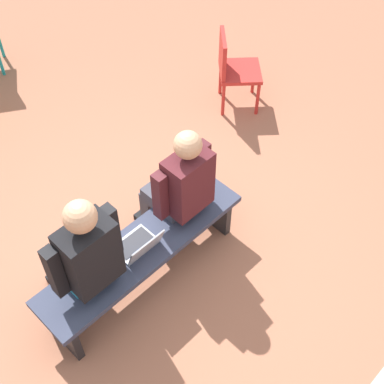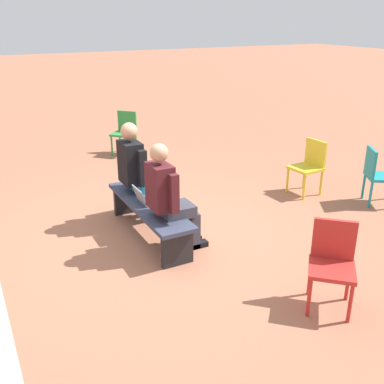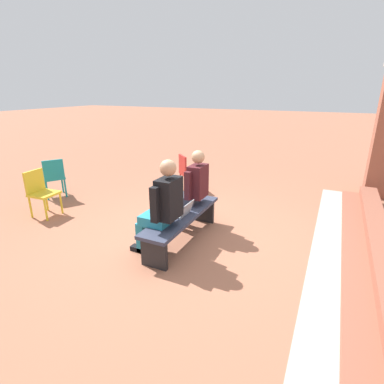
# 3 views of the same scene
# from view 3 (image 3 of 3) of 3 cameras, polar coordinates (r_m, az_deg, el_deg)

# --- Properties ---
(ground_plane) EXTENTS (60.00, 60.00, 0.00)m
(ground_plane) POSITION_cam_3_polar(r_m,az_deg,el_deg) (4.77, -1.13, -8.63)
(ground_plane) COLOR #9E6047
(concrete_strip) EXTENTS (7.23, 0.40, 0.01)m
(concrete_strip) POSITION_cam_3_polar(r_m,az_deg,el_deg) (4.27, 23.75, -13.98)
(concrete_strip) COLOR #A8A399
(concrete_strip) RESTS_ON ground
(brick_steps) EXTENTS (6.43, 0.60, 0.30)m
(brick_steps) POSITION_cam_3_polar(r_m,az_deg,el_deg) (4.25, 31.54, -13.51)
(brick_steps) COLOR #93513D
(brick_steps) RESTS_ON ground
(bench) EXTENTS (1.80, 0.44, 0.45)m
(bench) POSITION_cam_3_polar(r_m,az_deg,el_deg) (4.52, -1.81, -5.27)
(bench) COLOR #33384C
(bench) RESTS_ON ground
(person_student) EXTENTS (0.53, 0.67, 1.33)m
(person_student) POSITION_cam_3_polar(r_m,az_deg,el_deg) (4.80, -0.02, 0.81)
(person_student) COLOR #383842
(person_student) RESTS_ON ground
(person_adult) EXTENTS (0.56, 0.71, 1.37)m
(person_adult) POSITION_cam_3_polar(r_m,az_deg,el_deg) (4.03, -5.73, -2.64)
(person_adult) COLOR teal
(person_adult) RESTS_ON ground
(laptop) EXTENTS (0.32, 0.29, 0.21)m
(laptop) POSITION_cam_3_polar(r_m,az_deg,el_deg) (4.42, -1.90, -3.75)
(laptop) COLOR #9EA0A5
(laptop) RESTS_ON bench
(plastic_chair_near_bench_left) EXTENTS (0.45, 0.45, 0.84)m
(plastic_chair_near_bench_left) POSITION_cam_3_polar(r_m,az_deg,el_deg) (6.06, -26.91, 0.30)
(plastic_chair_near_bench_left) COLOR gold
(plastic_chair_near_bench_left) RESTS_ON ground
(plastic_chair_foreground) EXTENTS (0.59, 0.59, 0.84)m
(plastic_chair_foreground) POSITION_cam_3_polar(r_m,az_deg,el_deg) (6.68, -0.89, 4.02)
(plastic_chair_foreground) COLOR red
(plastic_chair_foreground) RESTS_ON ground
(plastic_chair_mid_courtyard) EXTENTS (0.58, 0.58, 0.84)m
(plastic_chair_mid_courtyard) POSITION_cam_3_polar(r_m,az_deg,el_deg) (6.96, -24.85, 2.84)
(plastic_chair_mid_courtyard) COLOR teal
(plastic_chair_mid_courtyard) RESTS_ON ground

